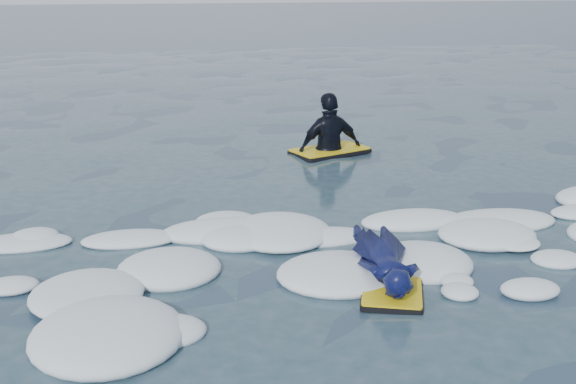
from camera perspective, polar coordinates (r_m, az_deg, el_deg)
The scene contains 4 objects.
ground at distance 6.46m, azimuth -8.55°, elevation -8.89°, with size 120.00×120.00×0.00m, color #1C2A44.
foam_band at distance 7.40m, azimuth -8.82°, elevation -5.41°, with size 12.00×3.10×0.30m, color white, non-canonical shape.
prone_woman_unit at distance 6.85m, azimuth 7.73°, elevation -5.50°, with size 0.84×1.57×0.38m.
waiting_rider_unit at distance 11.53m, azimuth 3.31°, elevation 3.32°, with size 1.39×1.09×1.83m.
Camera 1 is at (-0.07, -5.81, 2.81)m, focal length 45.00 mm.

